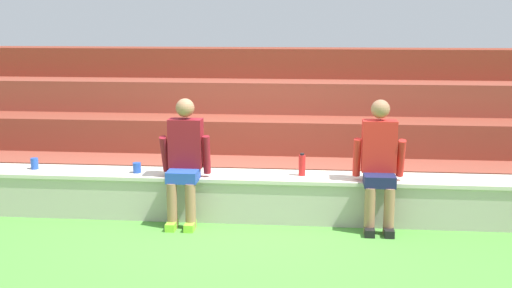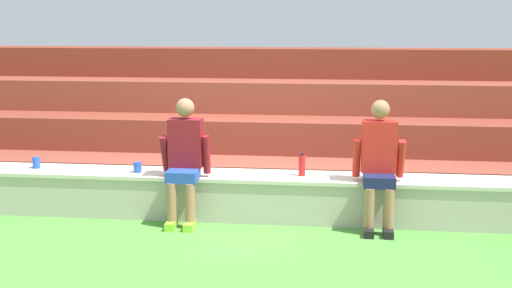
# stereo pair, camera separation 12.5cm
# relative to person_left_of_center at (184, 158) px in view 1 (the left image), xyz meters

# --- Properties ---
(ground_plane) EXTENTS (80.00, 80.00, 0.00)m
(ground_plane) POSITION_rel_person_left_of_center_xyz_m (0.59, -0.01, -0.72)
(ground_plane) COLOR #4C9338
(stone_seating_wall) EXTENTS (8.53, 0.55, 0.50)m
(stone_seating_wall) POSITION_rel_person_left_of_center_xyz_m (0.59, 0.24, -0.46)
(stone_seating_wall) COLOR #B7AF9E
(stone_seating_wall) RESTS_ON ground
(brick_bleachers) EXTENTS (11.95, 2.74, 1.75)m
(brick_bleachers) POSITION_rel_person_left_of_center_xyz_m (0.59, 2.53, -0.06)
(brick_bleachers) COLOR brown
(brick_bleachers) RESTS_ON ground
(person_left_of_center) EXTENTS (0.54, 0.55, 1.35)m
(person_left_of_center) POSITION_rel_person_left_of_center_xyz_m (0.00, 0.00, 0.00)
(person_left_of_center) COLOR #996B4C
(person_left_of_center) RESTS_ON ground
(person_center) EXTENTS (0.54, 0.54, 1.36)m
(person_center) POSITION_rel_person_left_of_center_xyz_m (2.07, 0.02, 0.01)
(person_center) COLOR #996B4C
(person_center) RESTS_ON ground
(water_bottle_near_left) EXTENTS (0.07, 0.07, 0.25)m
(water_bottle_near_left) POSITION_rel_person_left_of_center_xyz_m (1.26, 0.25, -0.10)
(water_bottle_near_left) COLOR red
(water_bottle_near_left) RESTS_ON stone_seating_wall
(plastic_cup_right_end) EXTENTS (0.09, 0.09, 0.11)m
(plastic_cup_right_end) POSITION_rel_person_left_of_center_xyz_m (-0.59, 0.20, -0.17)
(plastic_cup_right_end) COLOR blue
(plastic_cup_right_end) RESTS_ON stone_seating_wall
(plastic_cup_left_end) EXTENTS (0.09, 0.09, 0.13)m
(plastic_cup_left_end) POSITION_rel_person_left_of_center_xyz_m (-1.81, 0.26, -0.16)
(plastic_cup_left_end) COLOR blue
(plastic_cup_left_end) RESTS_ON stone_seating_wall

